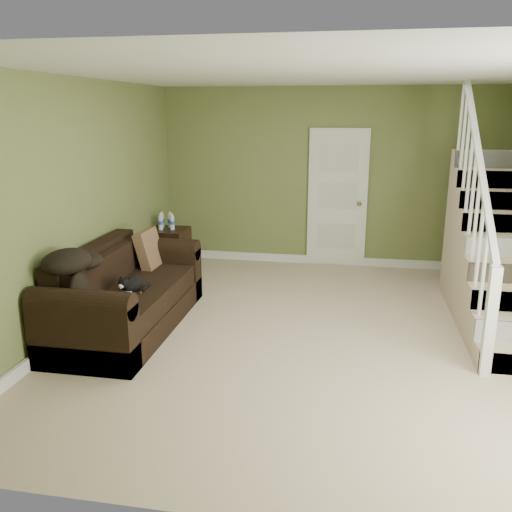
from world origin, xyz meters
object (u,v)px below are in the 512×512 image
at_px(sofa, 124,298).
at_px(cat, 132,284).
at_px(banana, 132,296).
at_px(side_table, 169,250).

xyz_separation_m(sofa, cat, (0.18, -0.20, 0.22)).
xyz_separation_m(cat, banana, (0.09, -0.21, -0.05)).
bearing_deg(side_table, sofa, -83.64).
xyz_separation_m(sofa, banana, (0.27, -0.41, 0.17)).
bearing_deg(sofa, cat, -47.99).
distance_m(sofa, banana, 0.52).
height_order(cat, banana, cat).
bearing_deg(side_table, banana, -78.61).
relative_size(cat, banana, 2.07).
bearing_deg(side_table, cat, -79.74).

